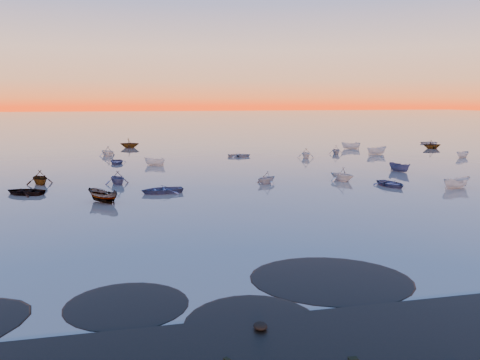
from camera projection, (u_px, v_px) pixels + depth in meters
name	position (u px, v px, depth m)	size (l,w,h in m)	color
ground	(179.00, 140.00, 123.16)	(600.00, 600.00, 0.00)	#6C645A
mud_lobes	(340.00, 291.00, 25.97)	(140.00, 6.00, 0.07)	black
moored_fleet	(204.00, 163.00, 77.93)	(124.00, 58.00, 1.20)	silver
boat_near_center	(456.00, 188.00, 56.17)	(3.86, 1.63, 1.34)	silver
boat_near_right	(342.00, 181.00, 61.27)	(3.89, 1.75, 1.36)	silver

